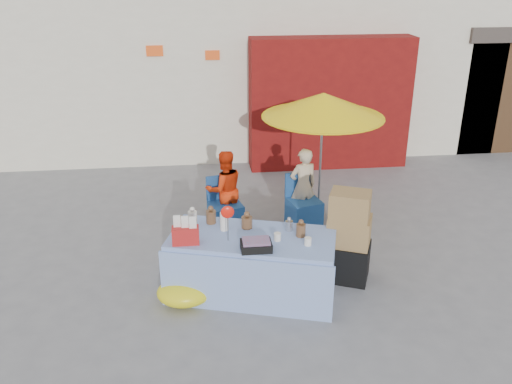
{
  "coord_description": "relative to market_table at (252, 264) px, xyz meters",
  "views": [
    {
      "loc": [
        -0.46,
        -6.22,
        3.95
      ],
      "look_at": [
        0.31,
        0.6,
        1.0
      ],
      "focal_mm": 38.0,
      "sensor_mm": 36.0,
      "label": 1
    }
  ],
  "objects": [
    {
      "name": "ground",
      "position": [
        -0.15,
        0.32,
        -0.41
      ],
      "size": [
        80.0,
        80.0,
        0.0
      ],
      "primitive_type": "plane",
      "color": "slate",
      "rests_on": "ground"
    },
    {
      "name": "tarp_bundle",
      "position": [
        -0.85,
        -0.15,
        -0.26
      ],
      "size": [
        0.86,
        0.79,
        0.31
      ],
      "primitive_type": "ellipsoid",
      "rotation": [
        0.0,
        0.0,
        -0.4
      ],
      "color": "yellow",
      "rests_on": "ground"
    },
    {
      "name": "umbrella",
      "position": [
        1.33,
        2.08,
        1.48
      ],
      "size": [
        1.9,
        1.9,
        2.09
      ],
      "color": "gray",
      "rests_on": "ground"
    },
    {
      "name": "chair_right",
      "position": [
        1.02,
        1.79,
        -0.16
      ],
      "size": [
        0.58,
        0.57,
        0.85
      ],
      "rotation": [
        0.0,
        0.0,
        0.25
      ],
      "color": "#1E4B8C",
      "rests_on": "ground"
    },
    {
      "name": "chair_left",
      "position": [
        -0.23,
        1.79,
        -0.16
      ],
      "size": [
        0.58,
        0.57,
        0.85
      ],
      "rotation": [
        0.0,
        0.0,
        0.25
      ],
      "color": "#1E4B8C",
      "rests_on": "ground"
    },
    {
      "name": "vendor_orange",
      "position": [
        -0.22,
        1.93,
        0.22
      ],
      "size": [
        0.72,
        0.62,
        1.27
      ],
      "primitive_type": "imported",
      "rotation": [
        0.0,
        0.0,
        3.39
      ],
      "color": "red",
      "rests_on": "ground"
    },
    {
      "name": "market_table",
      "position": [
        0.0,
        0.0,
        0.0
      ],
      "size": [
        2.28,
        1.53,
        1.27
      ],
      "rotation": [
        0.0,
        0.0,
        -0.29
      ],
      "color": "#82A0D0",
      "rests_on": "ground"
    },
    {
      "name": "box_stack",
      "position": [
        1.29,
        0.18,
        0.17
      ],
      "size": [
        0.71,
        0.65,
        1.26
      ],
      "rotation": [
        0.0,
        0.0,
        -0.4
      ],
      "color": "black",
      "rests_on": "ground"
    },
    {
      "name": "vendor_beige",
      "position": [
        1.03,
        1.93,
        0.22
      ],
      "size": [
        0.52,
        0.4,
        1.26
      ],
      "primitive_type": "imported",
      "rotation": [
        0.0,
        0.0,
        3.39
      ],
      "color": "beige",
      "rests_on": "ground"
    }
  ]
}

